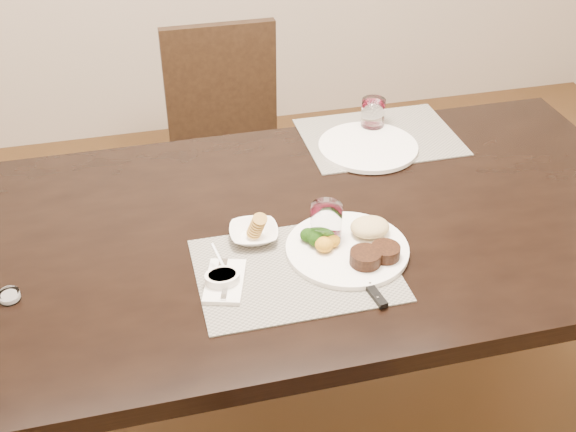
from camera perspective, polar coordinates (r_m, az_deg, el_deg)
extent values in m
plane|color=#463016|center=(2.34, 0.01, -15.70)|extent=(4.50, 4.50, 0.00)
cube|color=black|center=(1.84, 0.01, -1.28)|extent=(2.00, 1.00, 0.05)
cube|color=black|center=(2.69, 17.11, 0.33)|extent=(0.08, 0.08, 0.70)
cube|color=black|center=(2.70, -4.39, 4.09)|extent=(0.42, 0.42, 0.04)
cube|color=black|center=(2.66, -7.29, -2.53)|extent=(0.04, 0.04, 0.41)
cube|color=black|center=(2.71, 0.26, -1.42)|extent=(0.04, 0.04, 0.41)
cube|color=black|center=(2.95, -8.27, 1.63)|extent=(0.04, 0.04, 0.41)
cube|color=black|center=(2.99, -1.43, 2.57)|extent=(0.04, 0.04, 0.41)
cube|color=black|center=(2.75, -5.35, 10.45)|extent=(0.42, 0.04, 0.45)
cube|color=gray|center=(1.68, 0.64, -4.27)|extent=(0.46, 0.34, 0.00)
cube|color=gray|center=(2.22, 7.23, 6.22)|extent=(0.46, 0.34, 0.00)
cylinder|color=white|center=(1.73, 4.69, -2.60)|extent=(0.29, 0.29, 0.01)
cylinder|color=black|center=(1.67, 6.14, -3.28)|extent=(0.07, 0.07, 0.03)
cylinder|color=black|center=(1.70, 7.70, -2.82)|extent=(0.07, 0.07, 0.03)
ellipsoid|color=tan|center=(1.76, 6.48, -0.87)|extent=(0.10, 0.08, 0.04)
ellipsoid|color=#193C0B|center=(1.72, 2.29, -1.76)|extent=(0.05, 0.05, 0.04)
ellipsoid|color=orange|center=(1.70, 2.88, -2.25)|extent=(0.04, 0.04, 0.04)
cube|color=white|center=(1.64, -5.01, -5.17)|extent=(0.12, 0.17, 0.01)
cube|color=silver|center=(1.62, -4.92, -5.36)|extent=(0.04, 0.11, 0.00)
cube|color=silver|center=(1.68, -5.16, -3.82)|extent=(0.03, 0.04, 0.00)
cube|color=silver|center=(1.70, 5.49, -3.71)|extent=(0.04, 0.14, 0.00)
cube|color=black|center=(1.62, 6.78, -6.02)|extent=(0.03, 0.10, 0.01)
imported|color=white|center=(1.76, -2.72, -1.40)|extent=(0.13, 0.13, 0.03)
cylinder|color=olive|center=(1.75, -2.74, -0.87)|extent=(0.04, 0.04, 0.04)
cylinder|color=white|center=(1.63, -5.20, -5.02)|extent=(0.08, 0.08, 0.03)
cylinder|color=#0C380D|center=(1.62, -5.22, -4.74)|extent=(0.06, 0.06, 0.01)
cube|color=silver|center=(1.65, -5.57, -3.09)|extent=(0.01, 0.05, 0.04)
cylinder|color=silver|center=(1.73, 3.03, -0.65)|extent=(0.08, 0.08, 0.11)
cylinder|color=#3A050E|center=(1.75, 2.99, -1.69)|extent=(0.06, 0.06, 0.03)
cylinder|color=white|center=(2.15, 6.34, 5.46)|extent=(0.29, 0.29, 0.01)
cylinder|color=silver|center=(2.24, 6.73, 7.98)|extent=(0.07, 0.07, 0.10)
cylinder|color=#3A050E|center=(2.26, 6.66, 7.14)|extent=(0.06, 0.06, 0.02)
cylinder|color=silver|center=(1.71, -21.16, -5.91)|extent=(0.05, 0.05, 0.02)
cylinder|color=white|center=(1.71, -21.12, -6.03)|extent=(0.04, 0.04, 0.01)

